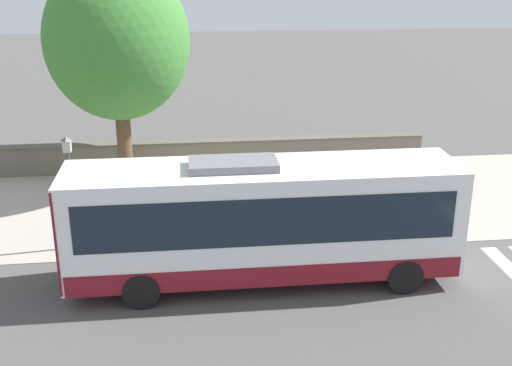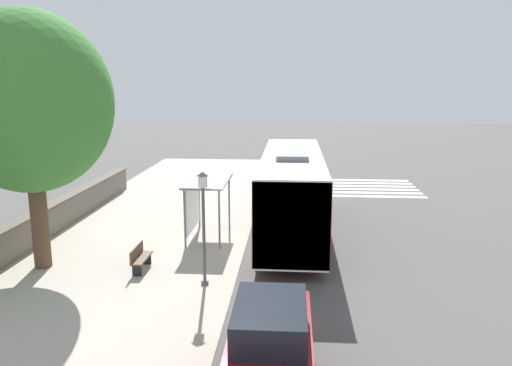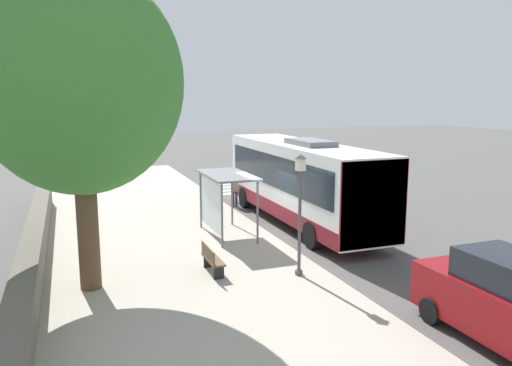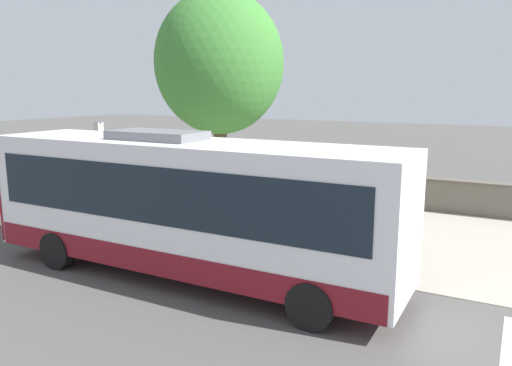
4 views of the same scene
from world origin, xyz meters
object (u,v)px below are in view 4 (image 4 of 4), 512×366
at_px(pedestrian, 369,250).
at_px(bench, 170,200).
at_px(street_lamp_near, 100,161).
at_px(shade_tree, 219,64).
at_px(bus_shelter, 236,174).
at_px(bus, 185,204).

distance_m(pedestrian, bench, 9.60).
relative_size(street_lamp_near, shade_tree, 0.42).
bearing_deg(bench, bus_shelter, 67.87).
distance_m(bus_shelter, bench, 4.53).
distance_m(bus, bench, 7.12).
xyz_separation_m(bus_shelter, street_lamp_near, (0.86, -5.01, 0.19)).
xyz_separation_m(bus_shelter, shade_tree, (-5.16, -3.86, 3.74)).
distance_m(bus, bus_shelter, 3.71).
xyz_separation_m(street_lamp_near, shade_tree, (-6.02, 1.15, 3.56)).
xyz_separation_m(bus, bus_shelter, (-3.65, -0.66, 0.14)).
xyz_separation_m(bus, bench, (-5.25, -4.60, -1.44)).
bearing_deg(bus, street_lamp_near, -116.12).
height_order(bus, bus_shelter, bus).
xyz_separation_m(pedestrian, shade_tree, (-7.24, -8.79, 4.87)).
bearing_deg(shade_tree, bus, 27.22).
relative_size(bench, street_lamp_near, 0.38).
xyz_separation_m(bus, shade_tree, (-8.80, -4.53, 3.88)).
bearing_deg(bus_shelter, bench, -112.13).
height_order(bus, bench, bus).
bearing_deg(bench, street_lamp_near, -23.61).
bearing_deg(street_lamp_near, bench, 156.39).
height_order(bus_shelter, shade_tree, shade_tree).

